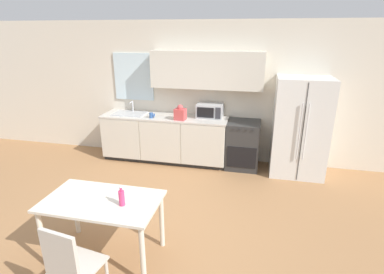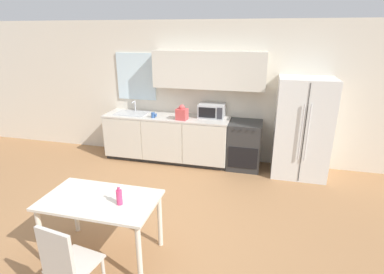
# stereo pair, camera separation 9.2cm
# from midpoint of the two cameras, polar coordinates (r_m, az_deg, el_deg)

# --- Properties ---
(ground_plane) EXTENTS (12.00, 12.00, 0.00)m
(ground_plane) POSITION_cam_midpoint_polar(r_m,az_deg,el_deg) (4.40, -7.46, -15.17)
(ground_plane) COLOR #9E7047
(wall_back) EXTENTS (12.00, 0.38, 2.70)m
(wall_back) POSITION_cam_midpoint_polar(r_m,az_deg,el_deg) (5.94, 0.02, 9.31)
(wall_back) COLOR beige
(wall_back) RESTS_ON ground_plane
(kitchen_counter) EXTENTS (2.49, 0.66, 0.92)m
(kitchen_counter) POSITION_cam_midpoint_polar(r_m,az_deg,el_deg) (6.03, -5.61, -0.21)
(kitchen_counter) COLOR #333333
(kitchen_counter) RESTS_ON ground_plane
(oven_range) EXTENTS (0.61, 0.64, 0.90)m
(oven_range) POSITION_cam_midpoint_polar(r_m,az_deg,el_deg) (5.78, 9.20, -1.47)
(oven_range) COLOR #2D2D2D
(oven_range) RESTS_ON ground_plane
(refrigerator) EXTENTS (0.93, 0.76, 1.76)m
(refrigerator) POSITION_cam_midpoint_polar(r_m,az_deg,el_deg) (5.63, 19.42, 1.74)
(refrigerator) COLOR silver
(refrigerator) RESTS_ON ground_plane
(kitchen_sink) EXTENTS (0.64, 0.41, 0.23)m
(kitchen_sink) POSITION_cam_midpoint_polar(r_m,az_deg,el_deg) (6.16, -12.16, 4.45)
(kitchen_sink) COLOR #B7BABC
(kitchen_sink) RESTS_ON kitchen_counter
(microwave) EXTENTS (0.49, 0.35, 0.27)m
(microwave) POSITION_cam_midpoint_polar(r_m,az_deg,el_deg) (5.77, 2.99, 5.06)
(microwave) COLOR #B7BABC
(microwave) RESTS_ON kitchen_counter
(coffee_mug) EXTENTS (0.11, 0.08, 0.10)m
(coffee_mug) POSITION_cam_midpoint_polar(r_m,az_deg,el_deg) (5.80, -8.15, 4.11)
(coffee_mug) COLOR #335999
(coffee_mug) RESTS_ON kitchen_counter
(grocery_bag_0) EXTENTS (0.22, 0.19, 0.29)m
(grocery_bag_0) POSITION_cam_midpoint_polar(r_m,az_deg,el_deg) (5.60, -2.73, 4.54)
(grocery_bag_0) COLOR #D14C4C
(grocery_bag_0) RESTS_ON kitchen_counter
(dining_table) EXTENTS (1.28, 0.73, 0.74)m
(dining_table) POSITION_cam_midpoint_polar(r_m,az_deg,el_deg) (3.57, -17.42, -12.80)
(dining_table) COLOR beige
(dining_table) RESTS_ON ground_plane
(dining_chair_near) EXTENTS (0.46, 0.46, 0.93)m
(dining_chair_near) POSITION_cam_midpoint_polar(r_m,az_deg,el_deg) (3.10, -23.14, -21.42)
(dining_chair_near) COLOR beige
(dining_chair_near) RESTS_ON ground_plane
(drink_bottle) EXTENTS (0.06, 0.06, 0.23)m
(drink_bottle) POSITION_cam_midpoint_polar(r_m,az_deg,el_deg) (3.32, -14.05, -11.09)
(drink_bottle) COLOR #DB386B
(drink_bottle) RESTS_ON dining_table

